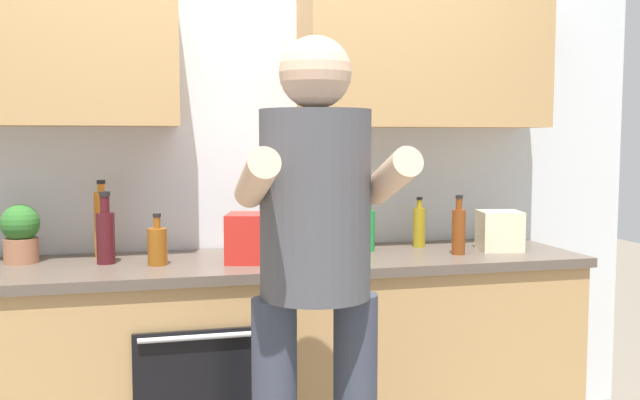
# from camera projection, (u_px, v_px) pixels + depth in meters

# --- Properties ---
(back_wall_unit) EXTENTS (4.00, 0.39, 2.50)m
(back_wall_unit) POSITION_uv_depth(u_px,v_px,m) (240.00, 117.00, 3.15)
(back_wall_unit) COLOR silver
(back_wall_unit) RESTS_ON ground
(counter) EXTENTS (2.84, 0.67, 0.90)m
(counter) POSITION_uv_depth(u_px,v_px,m) (250.00, 365.00, 2.98)
(counter) COLOR tan
(counter) RESTS_ON ground
(person_standing) EXTENTS (0.49, 0.45, 1.71)m
(person_standing) POSITION_uv_depth(u_px,v_px,m) (316.00, 265.00, 2.18)
(person_standing) COLOR #383D4C
(person_standing) RESTS_ON ground
(bottle_syrup) EXTENTS (0.08, 0.08, 0.21)m
(bottle_syrup) POSITION_uv_depth(u_px,v_px,m) (157.00, 245.00, 2.80)
(bottle_syrup) COLOR #8C4C14
(bottle_syrup) RESTS_ON counter
(bottle_juice) EXTENTS (0.06, 0.06, 0.33)m
(bottle_juice) POSITION_uv_depth(u_px,v_px,m) (102.00, 223.00, 2.97)
(bottle_juice) COLOR orange
(bottle_juice) RESTS_ON counter
(bottle_wine) EXTENTS (0.07, 0.07, 0.29)m
(bottle_wine) POSITION_uv_depth(u_px,v_px,m) (106.00, 235.00, 2.83)
(bottle_wine) COLOR #471419
(bottle_wine) RESTS_ON counter
(bottle_soda) EXTENTS (0.05, 0.05, 0.23)m
(bottle_soda) POSITION_uv_depth(u_px,v_px,m) (369.00, 229.00, 3.15)
(bottle_soda) COLOR #198C33
(bottle_soda) RESTS_ON counter
(bottle_oil) EXTENTS (0.06, 0.06, 0.23)m
(bottle_oil) POSITION_uv_depth(u_px,v_px,m) (419.00, 226.00, 3.27)
(bottle_oil) COLOR olive
(bottle_oil) RESTS_ON counter
(bottle_vinegar) EXTENTS (0.06, 0.06, 0.26)m
(bottle_vinegar) POSITION_uv_depth(u_px,v_px,m) (459.00, 230.00, 3.06)
(bottle_vinegar) COLOR brown
(bottle_vinegar) RESTS_ON counter
(potted_herb) EXTENTS (0.15, 0.15, 0.24)m
(potted_herb) POSITION_uv_depth(u_px,v_px,m) (21.00, 233.00, 2.85)
(potted_herb) COLOR #9E6647
(potted_herb) RESTS_ON counter
(grocery_bag_bread) EXTENTS (0.21, 0.21, 0.22)m
(grocery_bag_bread) POSITION_uv_depth(u_px,v_px,m) (326.00, 228.00, 3.07)
(grocery_bag_bread) COLOR tan
(grocery_bag_bread) RESTS_ON counter
(grocery_bag_crisps) EXTENTS (0.30, 0.26, 0.20)m
(grocery_bag_crisps) POSITION_uv_depth(u_px,v_px,m) (259.00, 238.00, 2.87)
(grocery_bag_crisps) COLOR red
(grocery_bag_crisps) RESTS_ON counter
(grocery_bag_rice) EXTENTS (0.21, 0.20, 0.18)m
(grocery_bag_rice) POSITION_uv_depth(u_px,v_px,m) (500.00, 231.00, 3.18)
(grocery_bag_rice) COLOR beige
(grocery_bag_rice) RESTS_ON counter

